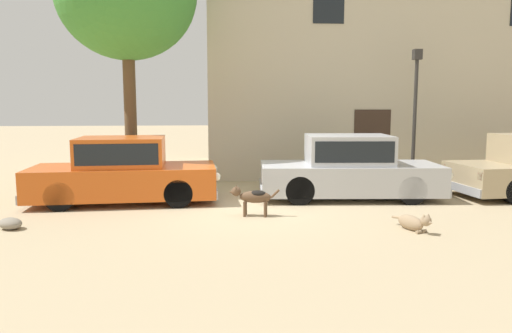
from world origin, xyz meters
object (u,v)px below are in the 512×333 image
Objects in this scene: stray_dog_spotted at (253,196)px; stray_dog_tan at (414,222)px; parked_sedan_nearest at (123,171)px; street_lamp at (415,99)px; parked_sedan_second at (349,168)px.

stray_dog_spotted is 3.14m from stray_dog_tan.
parked_sedan_nearest is at bearing -140.04° from stray_dog_tan.
stray_dog_spotted is 0.28× the size of street_lamp.
parked_sedan_second is at bearing 164.54° from stray_dog_tan.
street_lamp is at bearing 10.81° from parked_sedan_nearest.
stray_dog_spotted is 6.29m from street_lamp.
stray_dog_spotted is at bearing -142.13° from parked_sedan_second.
stray_dog_spotted is at bearing -32.47° from parked_sedan_nearest.
parked_sedan_nearest is at bearing -19.12° from stray_dog_spotted.
stray_dog_spotted is at bearing -143.80° from street_lamp.
parked_sedan_second reaches higher than parked_sedan_nearest.
stray_dog_spotted reaches higher than stray_dog_tan.
stray_dog_tan is (0.36, -3.03, -0.59)m from parked_sedan_second.
parked_sedan_second reaches higher than stray_dog_spotted.
parked_sedan_nearest is at bearing -166.04° from street_lamp.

